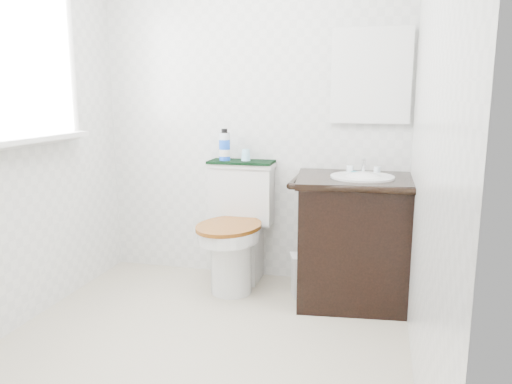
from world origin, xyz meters
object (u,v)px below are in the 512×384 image
at_px(toilet, 237,234).
at_px(mouthwash_bottle, 225,146).
at_px(trash_bin, 306,275).
at_px(cup, 246,155).
at_px(vanity, 355,236).

xyz_separation_m(toilet, mouthwash_bottle, (-0.12, 0.11, 0.60)).
distance_m(trash_bin, cup, 0.92).
relative_size(trash_bin, cup, 3.51).
bearing_deg(cup, mouthwash_bottle, -173.20).
relative_size(vanity, trash_bin, 3.24).
relative_size(vanity, cup, 11.37).
bearing_deg(vanity, toilet, 175.70).
height_order(trash_bin, cup, cup).
bearing_deg(vanity, trash_bin, -176.37).
distance_m(toilet, cup, 0.56).
height_order(toilet, cup, cup).
xyz_separation_m(toilet, vanity, (0.82, -0.06, 0.06)).
height_order(mouthwash_bottle, cup, mouthwash_bottle).
relative_size(toilet, vanity, 0.93).
relative_size(toilet, mouthwash_bottle, 3.84).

